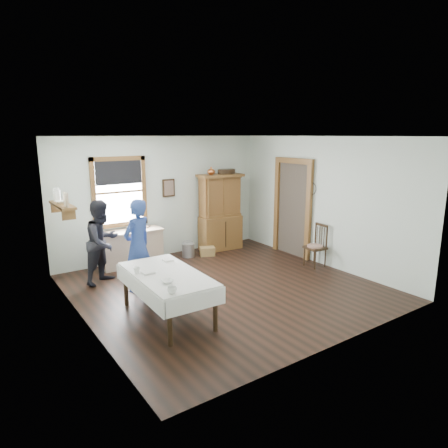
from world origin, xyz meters
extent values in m
cube|color=black|center=(0.00, 0.00, 0.01)|extent=(5.00, 5.00, 0.01)
cube|color=silver|center=(0.00, 0.00, 2.70)|extent=(5.00, 5.00, 0.01)
cube|color=silver|center=(0.00, 2.50, 1.35)|extent=(5.00, 0.01, 2.70)
cube|color=silver|center=(0.00, -2.50, 1.35)|extent=(5.00, 0.01, 2.70)
cube|color=silver|center=(-2.50, 0.00, 1.35)|extent=(0.01, 5.00, 2.70)
cube|color=silver|center=(2.50, 0.00, 1.35)|extent=(0.01, 5.00, 2.70)
cube|color=white|center=(-1.00, 2.48, 1.55)|extent=(1.00, 0.02, 1.30)
cube|color=brown|center=(-1.00, 2.46, 2.25)|extent=(1.18, 0.06, 0.09)
cube|color=brown|center=(-1.00, 2.46, 0.85)|extent=(1.18, 0.06, 0.09)
cube|color=brown|center=(-1.54, 2.46, 1.55)|extent=(0.09, 0.06, 1.48)
cube|color=brown|center=(-0.46, 2.46, 1.55)|extent=(0.09, 0.06, 1.48)
cube|color=black|center=(-1.00, 2.44, 1.96)|extent=(0.98, 0.03, 0.49)
cube|color=#453B31|center=(2.47, 0.85, 1.05)|extent=(0.03, 0.90, 2.10)
cube|color=brown|center=(2.44, 0.34, 1.05)|extent=(0.08, 0.12, 2.10)
cube|color=brown|center=(2.44, 1.36, 1.05)|extent=(0.08, 0.12, 2.10)
cube|color=brown|center=(2.44, 0.85, 2.16)|extent=(0.08, 1.14, 0.12)
cube|color=brown|center=(-2.37, 1.50, 1.55)|extent=(0.24, 1.00, 0.04)
cube|color=brown|center=(-2.37, 1.10, 1.45)|extent=(0.22, 0.03, 0.18)
cube|color=brown|center=(-2.37, 1.90, 1.45)|extent=(0.22, 0.03, 0.18)
cube|color=tan|center=(-2.37, 1.20, 1.68)|extent=(0.03, 0.22, 0.24)
cylinder|color=white|center=(-2.37, 1.85, 1.68)|extent=(0.12, 0.12, 0.22)
cube|color=#2F1F10|center=(0.15, 2.46, 1.55)|extent=(0.30, 0.04, 0.40)
torus|color=black|center=(2.45, 0.30, 1.72)|extent=(0.01, 0.27, 0.27)
cube|color=tan|center=(-0.90, 2.21, 0.38)|extent=(1.33, 0.53, 0.76)
cube|color=brown|center=(1.35, 2.15, 0.91)|extent=(1.10, 0.59, 1.82)
cube|color=white|center=(-1.42, -0.49, 0.36)|extent=(0.99, 1.81, 0.71)
cube|color=#2F1F10|center=(2.25, -0.08, 0.45)|extent=(0.45, 0.45, 0.90)
cube|color=#9DA0A5|center=(0.38, 2.04, 0.15)|extent=(0.30, 0.30, 0.30)
cube|color=olive|center=(0.79, 1.87, 0.10)|extent=(0.40, 0.35, 0.20)
imported|color=navy|center=(-1.33, 0.80, 0.76)|extent=(0.66, 0.56, 1.53)
imported|color=black|center=(-1.71, 1.53, 0.73)|extent=(0.89, 0.83, 1.46)
imported|color=white|center=(-1.71, -1.24, 0.76)|extent=(0.16, 0.16, 0.10)
imported|color=white|center=(-1.79, -0.26, 0.76)|extent=(0.13, 0.13, 0.10)
imported|color=white|center=(-1.59, -0.86, 0.74)|extent=(0.20, 0.20, 0.05)
imported|color=#735B4D|center=(-0.63, 2.28, 0.77)|extent=(0.27, 0.27, 0.02)
imported|color=white|center=(-0.86, 2.29, 0.79)|extent=(0.24, 0.24, 0.06)
imported|color=white|center=(-2.37, 1.55, 1.60)|extent=(0.22, 0.22, 0.05)
camera|label=1|loc=(-3.92, -5.62, 2.73)|focal=32.00mm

